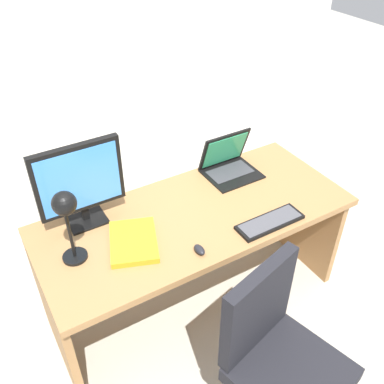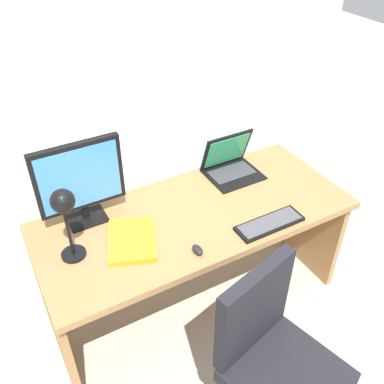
% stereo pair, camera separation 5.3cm
% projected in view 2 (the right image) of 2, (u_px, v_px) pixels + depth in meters
% --- Properties ---
extents(ground, '(12.00, 12.00, 0.00)m').
position_uv_depth(ground, '(112.00, 182.00, 3.82)').
color(ground, '#B7B2A3').
extents(desk, '(1.73, 0.74, 0.73)m').
position_uv_depth(desk, '(191.00, 235.00, 2.49)').
color(desk, '#9E7042').
rests_on(desk, ground).
extents(monitor, '(0.45, 0.16, 0.47)m').
position_uv_depth(monitor, '(80.00, 179.00, 2.14)').
color(monitor, black).
rests_on(monitor, desk).
extents(laptop, '(0.32, 0.28, 0.26)m').
position_uv_depth(laptop, '(229.00, 161.00, 2.62)').
color(laptop, black).
rests_on(laptop, desk).
extents(keyboard, '(0.38, 0.13, 0.02)m').
position_uv_depth(keyboard, '(270.00, 224.00, 2.25)').
color(keyboard, black).
rests_on(keyboard, desk).
extents(mouse, '(0.04, 0.08, 0.03)m').
position_uv_depth(mouse, '(198.00, 250.00, 2.09)').
color(mouse, black).
rests_on(mouse, desk).
extents(desk_lamp, '(0.12, 0.14, 0.41)m').
position_uv_depth(desk_lamp, '(64.00, 210.00, 1.89)').
color(desk_lamp, black).
rests_on(desk_lamp, desk).
extents(book, '(0.32, 0.37, 0.03)m').
position_uv_depth(book, '(132.00, 240.00, 2.14)').
color(book, orange).
rests_on(book, desk).
extents(office_chair, '(0.56, 0.58, 0.93)m').
position_uv_depth(office_chair, '(274.00, 373.00, 1.98)').
color(office_chair, black).
rests_on(office_chair, ground).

